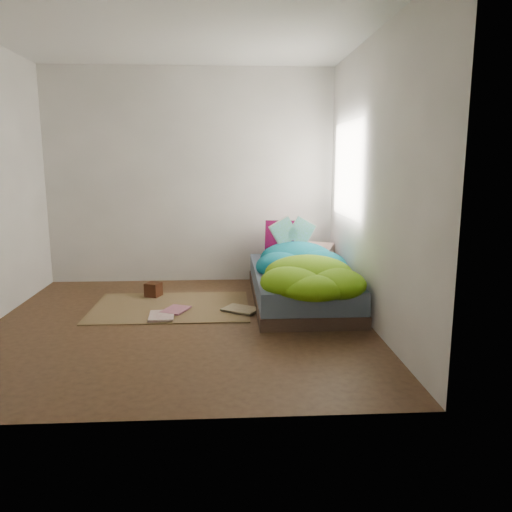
{
  "coord_description": "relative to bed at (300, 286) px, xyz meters",
  "views": [
    {
      "loc": [
        0.44,
        -4.46,
        1.49
      ],
      "look_at": [
        0.75,
        0.75,
        0.49
      ],
      "focal_mm": 35.0,
      "sensor_mm": 36.0,
      "label": 1
    }
  ],
  "objects": [
    {
      "name": "ground",
      "position": [
        -1.22,
        -0.72,
        -0.17
      ],
      "size": [
        3.5,
        3.5,
        0.0
      ],
      "primitive_type": "cube",
      "color": "#3B2616",
      "rests_on": "ground"
    },
    {
      "name": "room_walls",
      "position": [
        -1.21,
        -0.71,
        1.46
      ],
      "size": [
        3.54,
        3.54,
        2.62
      ],
      "color": "beige",
      "rests_on": "ground"
    },
    {
      "name": "bed",
      "position": [
        0.0,
        0.0,
        0.0
      ],
      "size": [
        1.0,
        2.0,
        0.34
      ],
      "color": "#3E2B22",
      "rests_on": "ground"
    },
    {
      "name": "duvet",
      "position": [
        0.0,
        -0.22,
        0.34
      ],
      "size": [
        0.96,
        1.84,
        0.34
      ],
      "primitive_type": null,
      "color": "#075675",
      "rests_on": "bed"
    },
    {
      "name": "rug",
      "position": [
        -1.37,
        -0.17,
        -0.16
      ],
      "size": [
        1.6,
        1.1,
        0.01
      ],
      "primitive_type": "cube",
      "color": "brown",
      "rests_on": "ground"
    },
    {
      "name": "pillow_floral",
      "position": [
        0.17,
        0.71,
        0.24
      ],
      "size": [
        0.72,
        0.6,
        0.14
      ],
      "primitive_type": "cube",
      "rotation": [
        0.0,
        0.0,
        -0.41
      ],
      "color": "silver",
      "rests_on": "bed"
    },
    {
      "name": "pillow_magenta",
      "position": [
        -0.1,
        0.67,
        0.4
      ],
      "size": [
        0.46,
        0.2,
        0.45
      ],
      "primitive_type": "cube",
      "rotation": [
        0.0,
        0.0,
        -0.15
      ],
      "color": "#52052C",
      "rests_on": "bed"
    },
    {
      "name": "open_book",
      "position": [
        -0.04,
        0.35,
        0.64
      ],
      "size": [
        0.44,
        0.14,
        0.26
      ],
      "primitive_type": null,
      "rotation": [
        0.0,
        0.0,
        0.12
      ],
      "color": "green",
      "rests_on": "duvet"
    },
    {
      "name": "wooden_box",
      "position": [
        -1.61,
        0.24,
        -0.08
      ],
      "size": [
        0.2,
        0.2,
        0.15
      ],
      "primitive_type": "cube",
      "rotation": [
        0.0,
        0.0,
        -0.42
      ],
      "color": "#33140B",
      "rests_on": "rug"
    },
    {
      "name": "floor_book_a",
      "position": [
        -1.54,
        -0.54,
        -0.14
      ],
      "size": [
        0.26,
        0.34,
        0.02
      ],
      "primitive_type": "imported",
      "rotation": [
        0.0,
        0.0,
        0.07
      ],
      "color": "silver",
      "rests_on": "rug"
    },
    {
      "name": "floor_book_b",
      "position": [
        -1.4,
        -0.31,
        -0.14
      ],
      "size": [
        0.31,
        0.35,
        0.03
      ],
      "primitive_type": "imported",
      "rotation": [
        0.0,
        0.0,
        -0.4
      ],
      "color": "#B56874",
      "rests_on": "rug"
    },
    {
      "name": "floor_book_c",
      "position": [
        -0.71,
        -0.47,
        -0.14
      ],
      "size": [
        0.42,
        0.39,
        0.03
      ],
      "primitive_type": "imported",
      "rotation": [
        0.0,
        0.0,
        1.03
      ],
      "color": "tan",
      "rests_on": "rug"
    }
  ]
}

